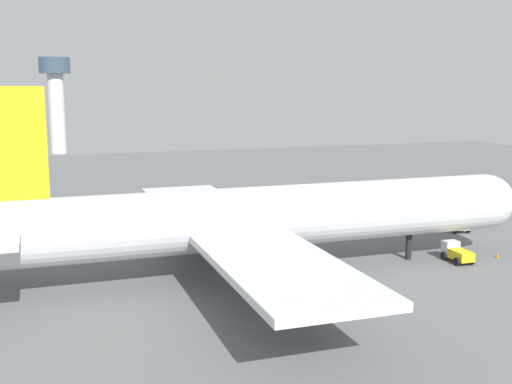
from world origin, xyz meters
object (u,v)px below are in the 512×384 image
at_px(baggage_tug, 457,253).
at_px(safety_cone_nose, 498,255).
at_px(cargo_loader, 456,222).
at_px(control_tower, 56,94).
at_px(cargo_airplane, 254,219).

xyz_separation_m(baggage_tug, safety_cone_nose, (5.60, -0.14, -0.74)).
xyz_separation_m(cargo_loader, control_tower, (-48.42, 122.06, 16.08)).
bearing_deg(safety_cone_nose, control_tower, 108.23).
height_order(cargo_airplane, cargo_loader, cargo_airplane).
bearing_deg(safety_cone_nose, cargo_loader, 73.48).
bearing_deg(cargo_loader, cargo_airplane, -162.51).
bearing_deg(control_tower, cargo_loader, -68.36).
bearing_deg(control_tower, safety_cone_nose, -71.77).
distance_m(cargo_airplane, control_tower, 133.78).
xyz_separation_m(cargo_loader, safety_cone_nose, (-3.90, -13.15, -0.91)).
relative_size(baggage_tug, safety_cone_nose, 6.62).
bearing_deg(cargo_airplane, baggage_tug, -6.60).
height_order(safety_cone_nose, control_tower, control_tower).
distance_m(cargo_airplane, cargo_loader, 34.68).
relative_size(cargo_airplane, baggage_tug, 15.23).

